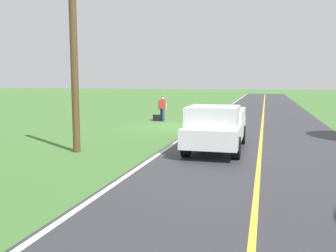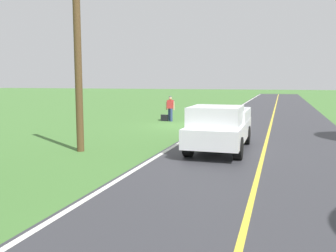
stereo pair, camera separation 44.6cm
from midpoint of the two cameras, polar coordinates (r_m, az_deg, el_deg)
ground_plane at (r=22.46m, az=3.16°, el=0.02°), size 200.00×200.00×0.00m
road_surface at (r=21.80m, az=16.18°, el=-0.46°), size 7.74×120.00×0.00m
lane_edge_line at (r=22.17m, az=6.59°, el=-0.10°), size 0.16×117.60×0.00m
lane_centre_line at (r=21.79m, az=16.18°, el=-0.45°), size 0.14×117.60×0.00m
hitchhiker_walking at (r=25.02m, az=0.90°, el=3.00°), size 0.62×0.52×1.75m
suitcase_carried at (r=25.15m, az=-0.07°, el=1.29°), size 0.47×0.22×0.44m
pickup_truck_passing at (r=14.48m, az=8.91°, el=-0.09°), size 2.12×5.41×1.82m
utility_pole_roadside at (r=14.50m, az=-13.04°, el=10.44°), size 0.28×0.28×7.29m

